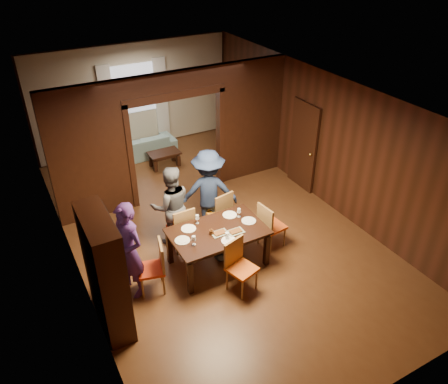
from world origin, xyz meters
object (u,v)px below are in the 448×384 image
person_grey (171,206)px  chair_left (151,268)px  chair_far_l (181,227)px  person_purple (128,251)px  sofa (139,147)px  chair_right (272,225)px  chair_near (242,268)px  coffee_table (165,159)px  dining_table (218,247)px  hutch (105,273)px  chair_far_r (218,211)px  person_navy (209,191)px

person_grey → chair_left: 1.43m
chair_far_l → person_purple: bearing=29.6°
sofa → chair_far_l: chair_far_l is taller
chair_right → chair_near: (-1.15, -0.78, 0.00)m
person_grey → chair_right: bearing=158.1°
coffee_table → chair_far_l: size_ratio=0.82×
dining_table → chair_left: size_ratio=1.77×
person_purple → person_grey: 1.52m
person_grey → hutch: size_ratio=0.83×
chair_right → chair_near: 1.39m
dining_table → person_grey: bearing=114.3°
person_purple → dining_table: (1.63, -0.06, -0.50)m
person_purple → chair_near: size_ratio=1.82×
chair_far_l → chair_far_r: size_ratio=1.00×
coffee_table → sofa: bearing=114.9°
person_purple → chair_right: 2.84m
sofa → person_grey: bearing=79.0°
chair_right → hutch: (-3.31, -0.39, 0.52)m
person_navy → chair_left: 2.08m
coffee_table → chair_far_r: size_ratio=0.82×
person_navy → chair_far_l: (-0.77, -0.31, -0.41)m
person_navy → sofa: 3.91m
chair_left → chair_far_r: 2.05m
coffee_table → chair_far_r: chair_far_r is taller
person_grey → chair_far_l: size_ratio=1.72×
dining_table → chair_right: chair_right is taller
person_purple → coffee_table: size_ratio=2.21×
chair_near → chair_far_l: bearing=89.2°
hutch → person_purple: bearing=43.5°
person_grey → chair_left: (-0.86, -1.09, -0.35)m
chair_far_l → chair_right: bearing=153.2°
person_purple → person_navy: 2.24m
dining_table → coffee_table: dining_table is taller
chair_far_r → hutch: hutch is taller
coffee_table → hutch: bearing=-121.1°
person_purple → chair_far_l: size_ratio=1.82×
person_navy → hutch: hutch is taller
chair_right → chair_far_r: same height
person_grey → chair_far_r: (0.95, -0.12, -0.35)m
person_navy → chair_far_r: (0.12, -0.17, -0.41)m
chair_left → hutch: hutch is taller
person_purple → chair_near: (1.67, -0.86, -0.40)m
person_grey → chair_near: person_grey is taller
coffee_table → chair_right: size_ratio=0.82×
sofa → person_navy: bearing=91.2°
chair_right → chair_left: bearing=83.9°
person_purple → chair_near: person_purple is taller
chair_far_r → person_navy: bearing=-66.8°
chair_far_l → chair_far_r: 0.90m
sofa → hutch: bearing=65.1°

